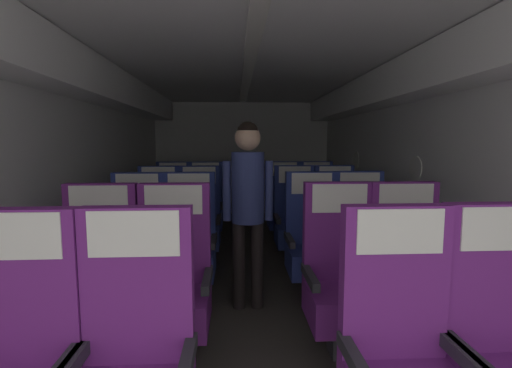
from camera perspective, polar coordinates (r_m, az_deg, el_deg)
name	(u,v)px	position (r m, az deg, el deg)	size (l,w,h in m)	color
ground	(250,283)	(3.99, -0.95, -15.03)	(3.73, 7.90, 0.02)	#3D3833
fuselage_shell	(249,121)	(3.99, -1.15, 9.67)	(3.61, 7.55, 2.31)	silver
seat_a_right_aisle	(507,359)	(2.13, 34.42, -21.51)	(0.51, 0.48, 1.17)	#38383D
seat_a_right_window	(404,366)	(1.88, 21.92, -24.76)	(0.51, 0.48, 1.17)	#38383D
seat_b_left_window	(98,287)	(2.76, -23.32, -14.44)	(0.51, 0.48, 1.17)	#38383D
seat_b_left_aisle	(173,286)	(2.62, -12.67, -15.18)	(0.51, 0.48, 1.17)	#38383D
seat_b_right_aisle	(408,281)	(2.85, 22.54, -13.74)	(0.51, 0.48, 1.17)	#38383D
seat_b_right_window	(341,282)	(2.70, 13.07, -14.58)	(0.51, 0.48, 1.17)	#38383D
seat_c_left_window	(137,247)	(3.60, -17.98, -9.32)	(0.51, 0.48, 1.17)	#38383D
seat_c_left_aisle	(189,246)	(3.52, -10.37, -9.49)	(0.51, 0.48, 1.17)	#38383D
seat_c_right_aisle	(361,243)	(3.71, 15.97, -8.79)	(0.51, 0.48, 1.17)	#38383D
seat_c_right_window	(313,244)	(3.57, 8.77, -9.24)	(0.51, 0.48, 1.17)	#38383D
seat_d_left_window	(158,224)	(4.51, -14.93, -6.05)	(0.51, 0.48, 1.17)	#38383D
seat_d_left_aisle	(199,224)	(4.44, -8.78, -6.11)	(0.51, 0.48, 1.17)	#38383D
seat_d_right_aisle	(336,222)	(4.58, 12.26, -5.79)	(0.51, 0.48, 1.17)	#38383D
seat_d_right_window	(295,222)	(4.49, 6.12, -5.93)	(0.51, 0.48, 1.17)	#38383D
seat_e_left_window	(173,209)	(5.44, -12.76, -3.87)	(0.51, 0.48, 1.17)	#38383D
seat_e_left_aisle	(206,209)	(5.37, -7.80, -3.91)	(0.51, 0.48, 1.17)	#38383D
seat_e_right_aisle	(317,208)	(5.49, 9.48, -3.71)	(0.51, 0.48, 1.17)	#38383D
seat_e_right_window	(284,208)	(5.40, 4.40, -3.80)	(0.51, 0.48, 1.17)	#38383D
flight_attendant	(248,195)	(3.15, -1.26, -1.69)	(0.43, 0.28, 1.63)	black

